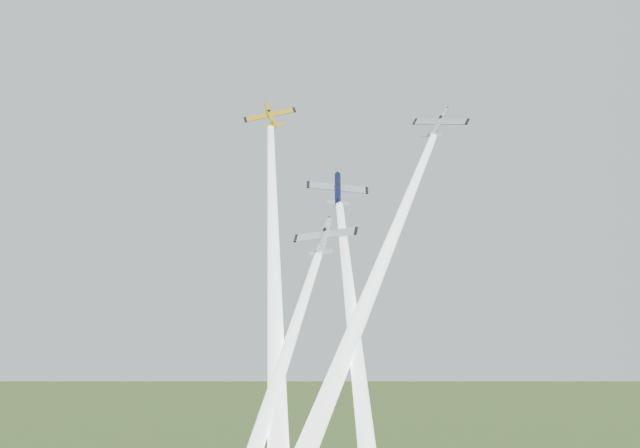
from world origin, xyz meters
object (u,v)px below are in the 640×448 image
Objects in this scene: plane_navy at (338,189)px; plane_silver_low at (324,237)px; plane_yellow at (270,116)px; plane_silver_right at (439,123)px.

plane_navy is 10.19m from plane_silver_low.
plane_silver_right is at bearing -22.66° from plane_yellow.
plane_yellow reaches higher than plane_navy.
plane_navy is 1.01× the size of plane_silver_low.
plane_yellow is 20.66m from plane_navy.
plane_navy is 18.18m from plane_silver_right.
plane_navy is at bearing 95.12° from plane_silver_low.
plane_navy is at bearing -130.47° from plane_silver_right.
plane_silver_right is 1.00× the size of plane_silver_low.
plane_silver_right is (24.70, -4.10, -2.95)m from plane_yellow.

